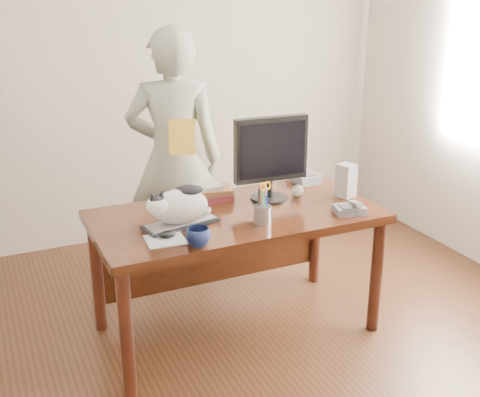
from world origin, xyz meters
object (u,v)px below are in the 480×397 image
cat (178,205)px  pen_cup (263,212)px  desk (231,232)px  keyboard (181,223)px  baseball (297,191)px  phone (350,209)px  speaker (346,181)px  mouse (168,234)px  person (175,159)px  monitor (271,154)px  coffee_mug (198,237)px  book_stack (211,193)px  calculator (304,177)px

cat → pen_cup: (0.42, -0.15, -0.05)m
desk → keyboard: keyboard is taller
desk → baseball: (0.44, 0.01, 0.19)m
phone → speaker: (0.13, 0.24, 0.08)m
keyboard → mouse: 0.17m
person → speaker: bearing=157.0°
monitor → baseball: 0.30m
coffee_mug → person: person is taller
book_stack → mouse: bearing=-128.1°
mouse → person: (0.37, 0.98, 0.09)m
cat → calculator: (0.98, 0.38, -0.09)m
desk → cat: 0.47m
coffee_mug → phone: size_ratio=0.64×
cat → book_stack: cat is taller
desk → mouse: mouse is taller
cat → phone: size_ratio=2.07×
phone → pen_cup: bearing=-173.4°
coffee_mug → person: (0.26, 1.13, 0.07)m
pen_cup → person: 1.02m
cat → person: bearing=61.5°
cat → coffee_mug: size_ratio=3.25×
cat → monitor: monitor is taller
keyboard → baseball: baseball is taller
pen_cup → book_stack: pen_cup is taller
monitor → desk: bearing=-172.9°
speaker → baseball: 0.29m
book_stack → calculator: size_ratio=1.23×
pen_cup → speaker: size_ratio=1.17×
cat → calculator: size_ratio=1.89×
pen_cup → coffee_mug: pen_cup is taller
calculator → phone: bearing=-96.4°
desk → baseball: baseball is taller
desk → book_stack: book_stack is taller
mouse → desk: bearing=32.7°
baseball → calculator: size_ratio=0.36×
baseball → book_stack: bearing=160.3°
phone → calculator: bearing=98.7°
monitor → coffee_mug: size_ratio=4.16×
monitor → phone: bearing=-47.3°
phone → baseball: same height
cat → mouse: cat is taller
keyboard → monitor: 0.68m
desk → book_stack: size_ratio=6.24×
baseball → book_stack: (-0.49, 0.18, 0.00)m
desk → book_stack: (-0.05, 0.18, 0.19)m
speaker → book_stack: bearing=142.0°
keyboard → person: size_ratio=0.25×
cat → monitor: (0.62, 0.15, 0.17)m
coffee_mug → baseball: coffee_mug is taller
pen_cup → calculator: size_ratio=1.13×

